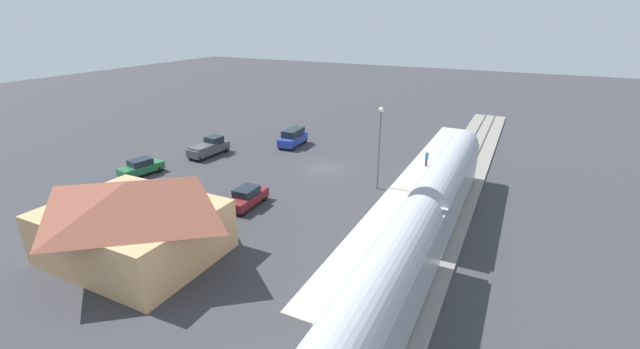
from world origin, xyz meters
TOP-DOWN VIEW (x-y plane):
  - ground_plane at (0.00, 0.00)m, footprint 200.00×200.00m
  - railway_track at (-14.00, 0.00)m, footprint 4.80×70.00m
  - platform at (-10.00, 0.00)m, footprint 3.20×46.00m
  - passenger_train at (-14.00, 13.86)m, footprint 2.93×34.81m
  - station_building at (4.00, 22.00)m, footprint 11.88×9.31m
  - pedestrian_on_platform at (-10.14, -4.77)m, footprint 0.36×0.36m
  - sedan_maroon at (1.86, 11.95)m, footprint 1.99×4.56m
  - pickup_charcoal at (14.40, 2.28)m, footprint 2.33×5.52m
  - suv_blue at (7.32, -5.65)m, footprint 2.21×5.00m
  - sedan_green at (16.50, 10.63)m, footprint 2.69×4.77m
  - light_pole_near_platform at (-7.20, 3.04)m, footprint 0.44×0.44m

SIDE VIEW (x-z plane):
  - ground_plane at x=0.00m, z-range 0.00..0.00m
  - railway_track at x=-14.00m, z-range -0.06..0.24m
  - platform at x=-10.00m, z-range 0.00..0.30m
  - sedan_maroon at x=1.86m, z-range 0.01..1.75m
  - sedan_green at x=16.50m, z-range 0.01..1.75m
  - pickup_charcoal at x=14.40m, z-range -0.04..2.10m
  - suv_blue at x=7.32m, z-range 0.04..2.26m
  - pedestrian_on_platform at x=-10.14m, z-range 0.43..2.14m
  - passenger_train at x=-14.00m, z-range 0.37..5.35m
  - station_building at x=4.00m, z-range 0.10..5.66m
  - light_pole_near_platform at x=-7.20m, z-range 1.01..9.08m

